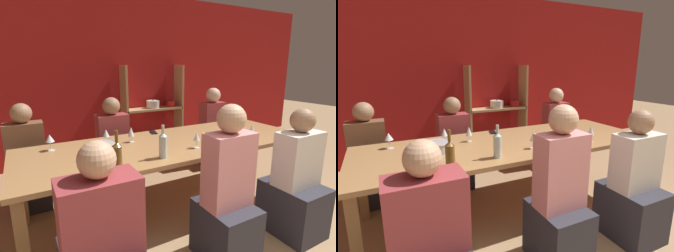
# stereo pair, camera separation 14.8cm
# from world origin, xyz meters

# --- Properties ---
(wall_back_red) EXTENTS (8.80, 0.06, 2.70)m
(wall_back_red) POSITION_xyz_m (0.00, 3.83, 1.35)
(wall_back_red) COLOR #A31919
(wall_back_red) RESTS_ON ground_plane
(shelf_unit) EXTENTS (1.09, 0.30, 1.54)m
(shelf_unit) POSITION_xyz_m (0.66, 3.63, 0.61)
(shelf_unit) COLOR tan
(shelf_unit) RESTS_ON ground_plane
(dining_table) EXTENTS (3.03, 1.09, 0.76)m
(dining_table) POSITION_xyz_m (-0.02, 1.80, 0.69)
(dining_table) COLOR #AD7F4C
(dining_table) RESTS_ON ground_plane
(mixing_bowl) EXTENTS (0.25, 0.25, 0.10)m
(mixing_bowl) POSITION_xyz_m (-0.77, 1.80, 0.81)
(mixing_bowl) COLOR #B7BABC
(mixing_bowl) RESTS_ON dining_table
(wine_bottle_green) EXTENTS (0.07, 0.07, 0.31)m
(wine_bottle_green) POSITION_xyz_m (-0.77, 1.36, 0.88)
(wine_bottle_green) COLOR brown
(wine_bottle_green) RESTS_ON dining_table
(wine_bottle_dark) EXTENTS (0.07, 0.07, 0.29)m
(wine_bottle_dark) POSITION_xyz_m (-0.34, 1.42, 0.88)
(wine_bottle_dark) COLOR #B2C6C1
(wine_bottle_dark) RESTS_ON dining_table
(wine_glass_red_a) EXTENTS (0.07, 0.07, 0.17)m
(wine_glass_red_a) POSITION_xyz_m (0.20, 1.31, 0.88)
(wine_glass_red_a) COLOR white
(wine_glass_red_a) RESTS_ON dining_table
(wine_glass_empty_a) EXTENTS (0.06, 0.06, 0.16)m
(wine_glass_empty_a) POSITION_xyz_m (-0.40, 2.00, 0.87)
(wine_glass_empty_a) COLOR white
(wine_glass_empty_a) RESTS_ON dining_table
(wine_glass_white_a) EXTENTS (0.07, 0.07, 0.14)m
(wine_glass_white_a) POSITION_xyz_m (-0.64, 2.10, 0.86)
(wine_glass_white_a) COLOR white
(wine_glass_white_a) RESTS_ON dining_table
(wine_glass_white_b) EXTENTS (0.06, 0.06, 0.15)m
(wine_glass_white_b) POSITION_xyz_m (0.07, 1.51, 0.87)
(wine_glass_white_b) COLOR white
(wine_glass_white_b) RESTS_ON dining_table
(wine_glass_white_c) EXTENTS (0.08, 0.08, 0.16)m
(wine_glass_white_c) POSITION_xyz_m (-1.17, 2.12, 0.88)
(wine_glass_white_c) COLOR white
(wine_glass_white_c) RESTS_ON dining_table
(wine_glass_red_b) EXTENTS (0.07, 0.07, 0.17)m
(wine_glass_red_b) POSITION_xyz_m (0.73, 1.43, 0.88)
(wine_glass_red_b) COLOR white
(wine_glass_red_b) RESTS_ON dining_table
(cell_phone) EXTENTS (0.10, 0.16, 0.01)m
(cell_phone) POSITION_xyz_m (-0.04, 2.23, 0.77)
(cell_phone) COLOR black
(cell_phone) RESTS_ON dining_table
(person_near_a) EXTENTS (0.41, 0.52, 1.19)m
(person_near_a) POSITION_xyz_m (0.75, 0.88, 0.43)
(person_near_a) COLOR #2D2D38
(person_near_a) RESTS_ON ground_plane
(person_far_a) EXTENTS (0.38, 0.48, 1.17)m
(person_far_a) POSITION_xyz_m (-0.41, 2.61, 0.43)
(person_far_a) COLOR #2D2D38
(person_far_a) RESTS_ON ground_plane
(person_near_b) EXTENTS (0.37, 0.47, 1.28)m
(person_near_b) POSITION_xyz_m (-0.05, 0.91, 0.48)
(person_near_b) COLOR #2D2D38
(person_near_b) RESTS_ON ground_plane
(person_far_b) EXTENTS (0.38, 0.48, 1.16)m
(person_far_b) POSITION_xyz_m (-1.38, 2.62, 0.43)
(person_far_b) COLOR #2D2D38
(person_far_b) RESTS_ON ground_plane
(person_far_c) EXTENTS (0.37, 0.47, 1.21)m
(person_far_c) POSITION_xyz_m (1.21, 2.67, 0.45)
(person_far_c) COLOR #2D2D38
(person_far_c) RESTS_ON ground_plane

